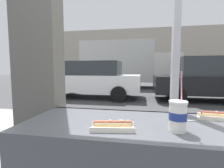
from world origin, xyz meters
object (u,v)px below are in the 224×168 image
parked_car_white (93,79)px  pedestrian (30,87)px  hotdog_tray_near (222,116)px  soda_cup_left (178,116)px  box_truck (127,63)px  parked_car_black (207,79)px  hotdog_tray_far (113,126)px

parked_car_white → pedestrian: 5.12m
hotdog_tray_near → soda_cup_left: bearing=-142.1°
soda_cup_left → hotdog_tray_near: size_ratio=1.11×
box_truck → pedestrian: (-0.62, -9.61, -0.67)m
parked_car_black → box_truck: (-3.71, 4.52, 0.82)m
hotdog_tray_near → hotdog_tray_far: bearing=-156.0°
hotdog_tray_near → parked_car_black: parked_car_black is taller
hotdog_tray_far → soda_cup_left: bearing=7.3°
parked_car_white → box_truck: box_truck is taller
parked_car_black → box_truck: box_truck is taller
hotdog_tray_far → hotdog_tray_near: bearing=24.0°
hotdog_tray_near → pedestrian: size_ratio=0.18×
hotdog_tray_far → parked_car_black: (2.79, 6.48, -0.13)m
soda_cup_left → pedestrian: 2.31m
hotdog_tray_near → pedestrian: 2.46m
hotdog_tray_far → box_truck: 11.06m
box_truck → pedestrian: 9.65m
hotdog_tray_near → parked_car_white: 6.77m
parked_car_black → hotdog_tray_near: bearing=-108.9°
soda_cup_left → parked_car_black: bearing=69.2°
soda_cup_left → hotdog_tray_far: (-0.34, -0.04, -0.06)m
parked_car_black → pedestrian: (-4.33, -5.09, 0.15)m
parked_car_white → box_truck: (1.17, 4.52, 0.87)m
soda_cup_left → pedestrian: bearing=144.4°
hotdog_tray_far → parked_car_black: size_ratio=0.06×
soda_cup_left → pedestrian: (-1.88, 1.34, -0.04)m
soda_cup_left → parked_car_black: parked_car_black is taller
parked_car_white → parked_car_black: parked_car_black is taller
parked_car_black → pedestrian: 6.68m
soda_cup_left → box_truck: size_ratio=0.05×
hotdog_tray_far → pedestrian: bearing=138.0°
soda_cup_left → hotdog_tray_far: 0.35m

